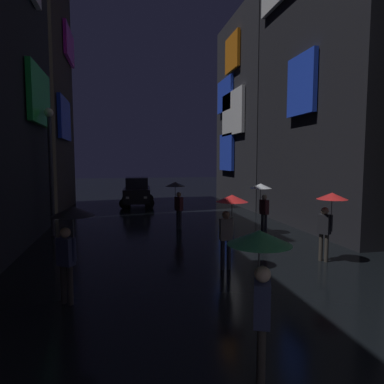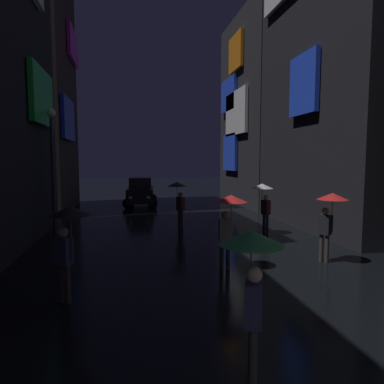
{
  "view_description": "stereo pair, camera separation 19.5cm",
  "coord_description": "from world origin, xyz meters",
  "px_view_note": "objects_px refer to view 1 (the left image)",
  "views": [
    {
      "loc": [
        -2.25,
        -0.77,
        3.08
      ],
      "look_at": [
        0.0,
        10.02,
        2.06
      ],
      "focal_mm": 32.0,
      "sensor_mm": 36.0,
      "label": 1
    },
    {
      "loc": [
        -2.06,
        -0.81,
        3.08
      ],
      "look_at": [
        0.0,
        10.02,
        2.06
      ],
      "focal_mm": 32.0,
      "sensor_mm": 36.0,
      "label": 2
    }
  ],
  "objects_px": {
    "car_distant": "(137,192)",
    "pedestrian_midstreet_centre_black": "(71,228)",
    "pedestrian_near_crossing_black": "(176,192)",
    "pedestrian_far_right_clear": "(262,194)",
    "pedestrian_midstreet_left_green": "(260,264)",
    "streetlamp_left_far": "(50,156)",
    "pedestrian_foreground_right_red": "(230,211)",
    "pedestrian_foreground_left_red": "(330,208)"
  },
  "relations": [
    {
      "from": "pedestrian_far_right_clear",
      "to": "streetlamp_left_far",
      "type": "bearing_deg",
      "value": 170.64
    },
    {
      "from": "streetlamp_left_far",
      "to": "pedestrian_near_crossing_black",
      "type": "bearing_deg",
      "value": 4.46
    },
    {
      "from": "pedestrian_midstreet_left_green",
      "to": "car_distant",
      "type": "xyz_separation_m",
      "value": [
        -0.78,
        19.16,
        -0.74
      ]
    },
    {
      "from": "streetlamp_left_far",
      "to": "pedestrian_midstreet_left_green",
      "type": "bearing_deg",
      "value": -65.98
    },
    {
      "from": "pedestrian_midstreet_centre_black",
      "to": "car_distant",
      "type": "bearing_deg",
      "value": 82.41
    },
    {
      "from": "pedestrian_midstreet_centre_black",
      "to": "pedestrian_foreground_right_red",
      "type": "height_order",
      "value": "same"
    },
    {
      "from": "streetlamp_left_far",
      "to": "pedestrian_foreground_left_red",
      "type": "bearing_deg",
      "value": -31.85
    },
    {
      "from": "pedestrian_near_crossing_black",
      "to": "car_distant",
      "type": "xyz_separation_m",
      "value": [
        -1.35,
        8.43,
        -0.74
      ]
    },
    {
      "from": "pedestrian_far_right_clear",
      "to": "pedestrian_midstreet_left_green",
      "type": "xyz_separation_m",
      "value": [
        -3.87,
        -8.93,
        0.0
      ]
    },
    {
      "from": "car_distant",
      "to": "pedestrian_foreground_left_red",
      "type": "bearing_deg",
      "value": -70.63
    },
    {
      "from": "pedestrian_near_crossing_black",
      "to": "streetlamp_left_far",
      "type": "distance_m",
      "value": 5.42
    },
    {
      "from": "pedestrian_foreground_right_red",
      "to": "pedestrian_foreground_left_red",
      "type": "xyz_separation_m",
      "value": [
        3.14,
        0.04,
        0.0
      ]
    },
    {
      "from": "pedestrian_foreground_right_red",
      "to": "pedestrian_midstreet_left_green",
      "type": "bearing_deg",
      "value": -103.31
    },
    {
      "from": "pedestrian_foreground_right_red",
      "to": "pedestrian_midstreet_left_green",
      "type": "distance_m",
      "value": 4.91
    },
    {
      "from": "pedestrian_far_right_clear",
      "to": "pedestrian_near_crossing_black",
      "type": "relative_size",
      "value": 1.0
    },
    {
      "from": "pedestrian_foreground_right_red",
      "to": "pedestrian_near_crossing_black",
      "type": "bearing_deg",
      "value": 95.36
    },
    {
      "from": "car_distant",
      "to": "pedestrian_midstreet_centre_black",
      "type": "bearing_deg",
      "value": -97.59
    },
    {
      "from": "car_distant",
      "to": "streetlamp_left_far",
      "type": "relative_size",
      "value": 0.82
    },
    {
      "from": "pedestrian_far_right_clear",
      "to": "pedestrian_foreground_right_red",
      "type": "relative_size",
      "value": 1.0
    },
    {
      "from": "pedestrian_midstreet_left_green",
      "to": "car_distant",
      "type": "distance_m",
      "value": 19.19
    },
    {
      "from": "pedestrian_midstreet_left_green",
      "to": "streetlamp_left_far",
      "type": "bearing_deg",
      "value": 114.02
    },
    {
      "from": "pedestrian_midstreet_centre_black",
      "to": "pedestrian_near_crossing_black",
      "type": "relative_size",
      "value": 1.0
    },
    {
      "from": "pedestrian_far_right_clear",
      "to": "streetlamp_left_far",
      "type": "height_order",
      "value": "streetlamp_left_far"
    },
    {
      "from": "pedestrian_foreground_right_red",
      "to": "pedestrian_far_right_clear",
      "type": "bearing_deg",
      "value": 56.61
    },
    {
      "from": "pedestrian_far_right_clear",
      "to": "pedestrian_foreground_right_red",
      "type": "bearing_deg",
      "value": -123.39
    },
    {
      "from": "pedestrian_foreground_right_red",
      "to": "pedestrian_near_crossing_black",
      "type": "xyz_separation_m",
      "value": [
        -0.56,
        5.95,
        0.0
      ]
    },
    {
      "from": "car_distant",
      "to": "streetlamp_left_far",
      "type": "bearing_deg",
      "value": -113.41
    },
    {
      "from": "pedestrian_far_right_clear",
      "to": "pedestrian_foreground_right_red",
      "type": "height_order",
      "value": "same"
    },
    {
      "from": "pedestrian_far_right_clear",
      "to": "pedestrian_midstreet_centre_black",
      "type": "height_order",
      "value": "same"
    },
    {
      "from": "pedestrian_midstreet_centre_black",
      "to": "pedestrian_foreground_left_red",
      "type": "distance_m",
      "value": 7.36
    },
    {
      "from": "pedestrian_foreground_right_red",
      "to": "streetlamp_left_far",
      "type": "bearing_deg",
      "value": 135.93
    },
    {
      "from": "pedestrian_far_right_clear",
      "to": "pedestrian_midstreet_left_green",
      "type": "distance_m",
      "value": 9.73
    },
    {
      "from": "pedestrian_foreground_right_red",
      "to": "car_distant",
      "type": "distance_m",
      "value": 14.53
    },
    {
      "from": "pedestrian_far_right_clear",
      "to": "streetlamp_left_far",
      "type": "relative_size",
      "value": 0.41
    },
    {
      "from": "pedestrian_far_right_clear",
      "to": "pedestrian_foreground_left_red",
      "type": "height_order",
      "value": "same"
    },
    {
      "from": "pedestrian_far_right_clear",
      "to": "car_distant",
      "type": "distance_m",
      "value": 11.26
    },
    {
      "from": "pedestrian_foreground_left_red",
      "to": "car_distant",
      "type": "relative_size",
      "value": 0.5
    },
    {
      "from": "pedestrian_far_right_clear",
      "to": "pedestrian_midstreet_left_green",
      "type": "bearing_deg",
      "value": -113.42
    },
    {
      "from": "pedestrian_midstreet_centre_black",
      "to": "pedestrian_near_crossing_black",
      "type": "xyz_separation_m",
      "value": [
        3.48,
        7.56,
        0.0
      ]
    },
    {
      "from": "streetlamp_left_far",
      "to": "car_distant",
      "type": "bearing_deg",
      "value": 66.59
    },
    {
      "from": "pedestrian_far_right_clear",
      "to": "car_distant",
      "type": "height_order",
      "value": "pedestrian_far_right_clear"
    },
    {
      "from": "pedestrian_foreground_right_red",
      "to": "car_distant",
      "type": "height_order",
      "value": "pedestrian_foreground_right_red"
    }
  ]
}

